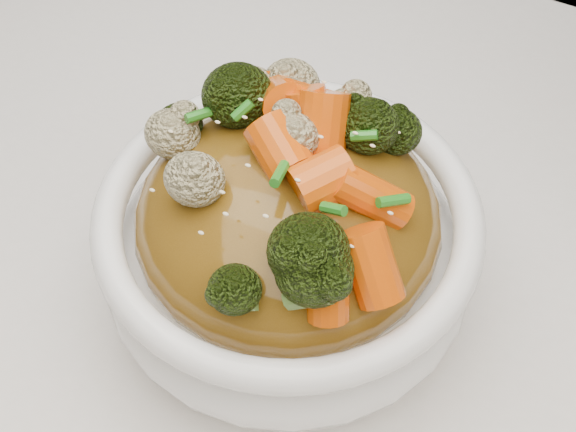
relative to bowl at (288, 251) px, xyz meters
The scene contains 8 objects.
tablecloth 0.08m from the bowl, 58.25° to the right, with size 1.20×0.80×0.04m, color white.
bowl is the anchor object (origin of this frame).
sauce_base 0.03m from the bowl, 26.57° to the right, with size 0.16×0.16×0.09m, color brown.
carrots 0.08m from the bowl, 26.57° to the right, with size 0.16×0.16×0.05m, color #DF5307, non-canonical shape.
broccoli 0.08m from the bowl, 26.57° to the right, with size 0.16×0.16×0.04m, color black, non-canonical shape.
cauliflower 0.08m from the bowl, 26.57° to the right, with size 0.16×0.16×0.03m, color tan, non-canonical shape.
scallions 0.09m from the bowl, 63.43° to the right, with size 0.12×0.12×0.02m, color #22751B, non-canonical shape.
sesame_seeds 0.09m from the bowl, ahead, with size 0.14×0.14×0.01m, color beige, non-canonical shape.
Camera 1 is at (0.10, -0.18, 1.14)m, focal length 50.00 mm.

